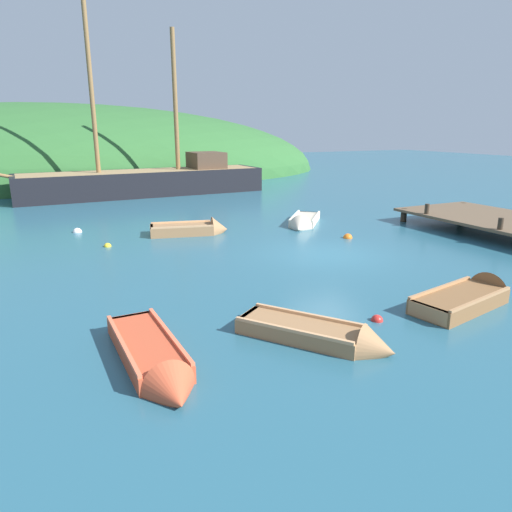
# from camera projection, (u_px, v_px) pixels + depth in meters

# --- Properties ---
(ground_plane) EXTENTS (120.00, 120.00, 0.00)m
(ground_plane) POSITION_uv_depth(u_px,v_px,m) (327.00, 254.00, 16.67)
(ground_plane) COLOR #285B70
(dock) EXTENTS (4.69, 7.39, 1.68)m
(dock) POSITION_uv_depth(u_px,v_px,m) (494.00, 219.00, 20.22)
(dock) COLOR brown
(dock) RESTS_ON ground
(shore_hill) EXTENTS (52.77, 27.93, 13.00)m
(shore_hill) POSITION_uv_depth(u_px,v_px,m) (56.00, 176.00, 43.05)
(shore_hill) COLOR #2D602D
(shore_hill) RESTS_ON ground
(sailing_ship) EXTENTS (18.66, 3.84, 12.31)m
(sailing_ship) POSITION_uv_depth(u_px,v_px,m) (147.00, 186.00, 31.16)
(sailing_ship) COLOR black
(sailing_ship) RESTS_ON ground
(rowboat_portside) EXTENTS (2.76, 3.31, 0.95)m
(rowboat_portside) POSITION_uv_depth(u_px,v_px,m) (323.00, 338.00, 9.80)
(rowboat_portside) COLOR #9E7047
(rowboat_portside) RESTS_ON ground
(rowboat_center) EXTENTS (3.42, 1.88, 1.11)m
(rowboat_center) POSITION_uv_depth(u_px,v_px,m) (194.00, 230.00, 19.79)
(rowboat_center) COLOR #9E7047
(rowboat_center) RESTS_ON ground
(rowboat_outer_right) EXTENTS (3.60, 1.75, 1.09)m
(rowboat_outer_right) POSITION_uv_depth(u_px,v_px,m) (471.00, 299.00, 11.96)
(rowboat_outer_right) COLOR brown
(rowboat_outer_right) RESTS_ON ground
(rowboat_far) EXTENTS (2.99, 3.24, 1.05)m
(rowboat_far) POSITION_uv_depth(u_px,v_px,m) (303.00, 223.00, 21.54)
(rowboat_far) COLOR beige
(rowboat_far) RESTS_ON ground
(rowboat_outer_left) EXTENTS (1.06, 3.67, 0.96)m
(rowboat_outer_left) POSITION_uv_depth(u_px,v_px,m) (154.00, 362.00, 8.77)
(rowboat_outer_left) COLOR #C64C2D
(rowboat_outer_left) RESTS_ON ground
(buoy_white) EXTENTS (0.38, 0.38, 0.38)m
(buoy_white) POSITION_uv_depth(u_px,v_px,m) (77.00, 232.00, 20.11)
(buoy_white) COLOR white
(buoy_white) RESTS_ON ground
(buoy_yellow) EXTENTS (0.28, 0.28, 0.28)m
(buoy_yellow) POSITION_uv_depth(u_px,v_px,m) (108.00, 247.00, 17.71)
(buoy_yellow) COLOR yellow
(buoy_yellow) RESTS_ON ground
(buoy_orange) EXTENTS (0.38, 0.38, 0.38)m
(buoy_orange) POSITION_uv_depth(u_px,v_px,m) (348.00, 238.00, 19.07)
(buoy_orange) COLOR orange
(buoy_orange) RESTS_ON ground
(buoy_red) EXTENTS (0.28, 0.28, 0.28)m
(buoy_red) POSITION_uv_depth(u_px,v_px,m) (377.00, 321.00, 10.93)
(buoy_red) COLOR red
(buoy_red) RESTS_ON ground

